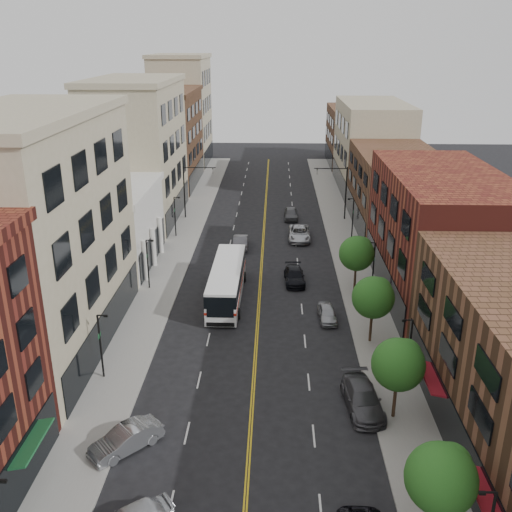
# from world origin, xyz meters

# --- Properties ---
(ground) EXTENTS (220.00, 220.00, 0.00)m
(ground) POSITION_xyz_m (0.00, 0.00, 0.00)
(ground) COLOR black
(ground) RESTS_ON ground
(sidewalk_left) EXTENTS (4.00, 110.00, 0.15)m
(sidewalk_left) POSITION_xyz_m (-10.00, 35.00, 0.07)
(sidewalk_left) COLOR gray
(sidewalk_left) RESTS_ON ground
(sidewalk_right) EXTENTS (4.00, 110.00, 0.15)m
(sidewalk_right) POSITION_xyz_m (10.00, 35.00, 0.07)
(sidewalk_right) COLOR gray
(sidewalk_right) RESTS_ON ground
(bldg_l_tanoffice) EXTENTS (10.00, 22.00, 18.00)m
(bldg_l_tanoffice) POSITION_xyz_m (-17.00, 13.00, 9.00)
(bldg_l_tanoffice) COLOR tan
(bldg_l_tanoffice) RESTS_ON ground
(bldg_l_white) EXTENTS (10.00, 14.00, 8.00)m
(bldg_l_white) POSITION_xyz_m (-17.00, 31.00, 4.00)
(bldg_l_white) COLOR silver
(bldg_l_white) RESTS_ON ground
(bldg_l_far_a) EXTENTS (10.00, 20.00, 18.00)m
(bldg_l_far_a) POSITION_xyz_m (-17.00, 48.00, 9.00)
(bldg_l_far_a) COLOR tan
(bldg_l_far_a) RESTS_ON ground
(bldg_l_far_b) EXTENTS (10.00, 20.00, 15.00)m
(bldg_l_far_b) POSITION_xyz_m (-17.00, 68.00, 7.50)
(bldg_l_far_b) COLOR brown
(bldg_l_far_b) RESTS_ON ground
(bldg_l_far_c) EXTENTS (10.00, 16.00, 20.00)m
(bldg_l_far_c) POSITION_xyz_m (-17.00, 86.00, 10.00)
(bldg_l_far_c) COLOR tan
(bldg_l_far_c) RESTS_ON ground
(bldg_r_mid) EXTENTS (10.00, 22.00, 12.00)m
(bldg_r_mid) POSITION_xyz_m (17.00, 24.00, 6.00)
(bldg_r_mid) COLOR #5E1F18
(bldg_r_mid) RESTS_ON ground
(bldg_r_far_a) EXTENTS (10.00, 20.00, 10.00)m
(bldg_r_far_a) POSITION_xyz_m (17.00, 45.00, 5.00)
(bldg_r_far_a) COLOR brown
(bldg_r_far_a) RESTS_ON ground
(bldg_r_far_b) EXTENTS (10.00, 22.00, 14.00)m
(bldg_r_far_b) POSITION_xyz_m (17.00, 66.00, 7.00)
(bldg_r_far_b) COLOR tan
(bldg_r_far_b) RESTS_ON ground
(bldg_r_far_c) EXTENTS (10.00, 18.00, 11.00)m
(bldg_r_far_c) POSITION_xyz_m (17.00, 86.00, 5.50)
(bldg_r_far_c) COLOR brown
(bldg_r_far_c) RESTS_ON ground
(tree_r_0) EXTENTS (3.40, 3.40, 5.59)m
(tree_r_0) POSITION_xyz_m (9.39, -5.93, 4.13)
(tree_r_0) COLOR black
(tree_r_0) RESTS_ON sidewalk_right
(tree_r_1) EXTENTS (3.40, 3.40, 5.59)m
(tree_r_1) POSITION_xyz_m (9.39, 4.07, 4.13)
(tree_r_1) COLOR black
(tree_r_1) RESTS_ON sidewalk_right
(tree_r_2) EXTENTS (3.40, 3.40, 5.59)m
(tree_r_2) POSITION_xyz_m (9.39, 14.07, 4.13)
(tree_r_2) COLOR black
(tree_r_2) RESTS_ON sidewalk_right
(tree_r_3) EXTENTS (3.40, 3.40, 5.59)m
(tree_r_3) POSITION_xyz_m (9.39, 24.07, 4.13)
(tree_r_3) COLOR black
(tree_r_3) RESTS_ON sidewalk_right
(lamp_l_1) EXTENTS (0.81, 0.55, 5.05)m
(lamp_l_1) POSITION_xyz_m (-10.95, 8.00, 2.97)
(lamp_l_1) COLOR black
(lamp_l_1) RESTS_ON sidewalk_left
(lamp_l_2) EXTENTS (0.81, 0.55, 5.05)m
(lamp_l_2) POSITION_xyz_m (-10.95, 24.00, 2.97)
(lamp_l_2) COLOR black
(lamp_l_2) RESTS_ON sidewalk_left
(lamp_l_3) EXTENTS (0.81, 0.55, 5.05)m
(lamp_l_3) POSITION_xyz_m (-10.95, 40.00, 2.97)
(lamp_l_3) COLOR black
(lamp_l_3) RESTS_ON sidewalk_left
(lamp_r_1) EXTENTS (0.81, 0.55, 5.05)m
(lamp_r_1) POSITION_xyz_m (10.95, 8.00, 2.97)
(lamp_r_1) COLOR black
(lamp_r_1) RESTS_ON sidewalk_right
(lamp_r_2) EXTENTS (0.81, 0.55, 5.05)m
(lamp_r_2) POSITION_xyz_m (10.95, 24.00, 2.97)
(lamp_r_2) COLOR black
(lamp_r_2) RESTS_ON sidewalk_right
(lamp_r_3) EXTENTS (0.81, 0.55, 5.05)m
(lamp_r_3) POSITION_xyz_m (10.95, 40.00, 2.97)
(lamp_r_3) COLOR black
(lamp_r_3) RESTS_ON sidewalk_right
(signal_mast_left) EXTENTS (4.49, 0.18, 7.20)m
(signal_mast_left) POSITION_xyz_m (-10.27, 48.00, 4.65)
(signal_mast_left) COLOR black
(signal_mast_left) RESTS_ON sidewalk_left
(signal_mast_right) EXTENTS (4.49, 0.18, 7.20)m
(signal_mast_right) POSITION_xyz_m (10.27, 48.00, 4.65)
(signal_mast_right) COLOR black
(signal_mast_right) RESTS_ON sidewalk_right
(city_bus) EXTENTS (3.16, 12.70, 3.25)m
(city_bus) POSITION_xyz_m (-3.08, 22.08, 1.89)
(city_bus) COLOR white
(city_bus) RESTS_ON ground
(car_angle_b) EXTENTS (4.35, 4.35, 1.50)m
(car_angle_b) POSITION_xyz_m (-7.40, 0.35, 0.75)
(car_angle_b) COLOR #95989C
(car_angle_b) RESTS_ON ground
(car_parked_mid) EXTENTS (2.76, 5.69, 1.60)m
(car_parked_mid) POSITION_xyz_m (7.40, 4.95, 0.80)
(car_parked_mid) COLOR #454549
(car_parked_mid) RESTS_ON ground
(car_parked_far) EXTENTS (1.76, 3.90, 1.30)m
(car_parked_far) POSITION_xyz_m (6.14, 17.88, 0.65)
(car_parked_far) COLOR #9B9DA2
(car_parked_far) RESTS_ON ground
(car_lane_behind) EXTENTS (1.77, 4.79, 1.57)m
(car_lane_behind) POSITION_xyz_m (-2.63, 36.37, 0.78)
(car_lane_behind) COLOR #57575C
(car_lane_behind) RESTS_ON ground
(car_lane_a) EXTENTS (2.21, 4.94, 1.41)m
(car_lane_a) POSITION_xyz_m (3.47, 26.12, 0.70)
(car_lane_a) COLOR black
(car_lane_a) RESTS_ON ground
(car_lane_b) EXTENTS (2.73, 5.78, 1.60)m
(car_lane_b) POSITION_xyz_m (4.47, 39.57, 0.80)
(car_lane_b) COLOR #B1B3B9
(car_lane_b) RESTS_ON ground
(car_lane_c) EXTENTS (1.85, 4.56, 1.55)m
(car_lane_c) POSITION_xyz_m (3.64, 48.17, 0.78)
(car_lane_c) COLOR #4D4E52
(car_lane_c) RESTS_ON ground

